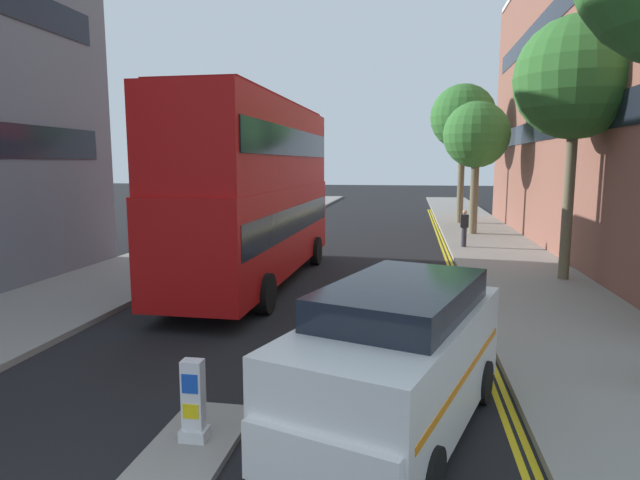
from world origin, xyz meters
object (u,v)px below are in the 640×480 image
keep_left_bollard (194,404)px  taxi_minivan (395,360)px  double_decker_bus_away (256,187)px  pedestrian_far (464,228)px

keep_left_bollard → taxi_minivan: taxi_minivan is taller
double_decker_bus_away → pedestrian_far: double_decker_bus_away is taller
double_decker_bus_away → taxi_minivan: double_decker_bus_away is taller
keep_left_bollard → double_decker_bus_away: 10.21m
keep_left_bollard → taxi_minivan: 2.80m
keep_left_bollard → pedestrian_far: size_ratio=0.69×
keep_left_bollard → double_decker_bus_away: double_decker_bus_away is taller
keep_left_bollard → double_decker_bus_away: bearing=101.3°
double_decker_bus_away → pedestrian_far: (7.09, 7.80, -2.04)m
double_decker_bus_away → pedestrian_far: 10.74m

